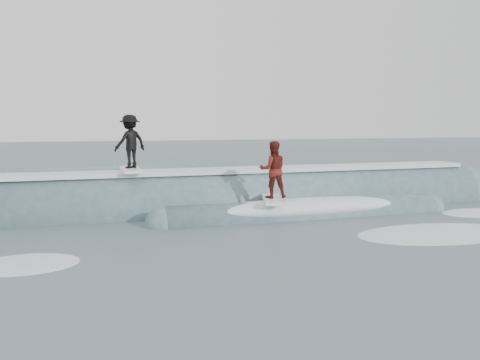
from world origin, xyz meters
name	(u,v)px	position (x,y,z in m)	size (l,w,h in m)	color
ground	(294,240)	(0.00, 0.00, 0.00)	(160.00, 160.00, 0.00)	#374A50
breaking_wave	(238,209)	(0.21, 4.86, 0.04)	(21.27, 4.11, 2.65)	#3D5B67
surfer_black	(130,144)	(-3.31, 5.12, 2.25)	(1.25, 2.02, 1.77)	white
surfer_red	(273,173)	(0.63, 2.92, 1.42)	(1.14, 2.07, 1.81)	white
whitewater	(412,238)	(2.94, -0.73, 0.00)	(16.09, 8.10, 0.10)	white
far_swells	(102,177)	(-3.17, 17.65, 0.00)	(37.31, 8.65, 0.80)	#3D5B67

